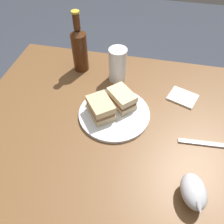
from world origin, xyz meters
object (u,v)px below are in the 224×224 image
plate (114,113)px  cider_bottle (80,48)px  napkin (183,97)px  fork (205,144)px  sandwich_half_left (122,99)px  pint_glass (118,67)px  gravy_boat (194,192)px  sandwich_half_right (101,108)px

plate → cider_bottle: 0.34m
napkin → fork: (0.08, -0.22, -0.00)m
cider_bottle → fork: 0.64m
sandwich_half_left → pint_glass: pint_glass is taller
gravy_boat → napkin: bearing=93.5°
plate → napkin: plate is taller
cider_bottle → napkin: size_ratio=2.49×
plate → fork: plate is taller
sandwich_half_right → fork: sandwich_half_right is taller
fork → pint_glass: bearing=-41.3°
plate → sandwich_half_right: size_ratio=2.09×
sandwich_half_right → cider_bottle: size_ratio=0.48×
sandwich_half_right → gravy_boat: sandwich_half_right is taller
plate → gravy_boat: 0.40m
pint_glass → fork: size_ratio=0.84×
sandwich_half_left → pint_glass: size_ratio=0.84×
sandwich_half_left → sandwich_half_right: sandwich_half_right is taller
sandwich_half_right → pint_glass: bearing=85.7°
napkin → fork: 0.23m
sandwich_half_left → gravy_boat: bearing=-50.4°
plate → sandwich_half_right: sandwich_half_right is taller
plate → napkin: bearing=30.0°
sandwich_half_left → fork: 0.34m
cider_bottle → sandwich_half_left: bearing=-41.9°
cider_bottle → gravy_boat: bearing=-46.8°
sandwich_half_right → fork: size_ratio=0.73×
pint_glass → cider_bottle: cider_bottle is taller
pint_glass → gravy_boat: pint_glass is taller
plate → fork: 0.34m
sandwich_half_right → cider_bottle: (-0.16, 0.27, 0.06)m
plate → pint_glass: pint_glass is taller
napkin → fork: bearing=-70.6°
sandwich_half_right → sandwich_half_left: bearing=45.0°
fork → plate: bearing=-15.2°
pint_glass → napkin: pint_glass is taller
sandwich_half_right → pint_glass: size_ratio=0.87×
pint_glass → gravy_boat: 0.58m
plate → sandwich_half_right: (-0.05, -0.02, 0.04)m
plate → napkin: 0.30m
napkin → pint_glass: bearing=167.4°
pint_glass → cider_bottle: bearing=167.6°
cider_bottle → pint_glass: bearing=-12.4°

